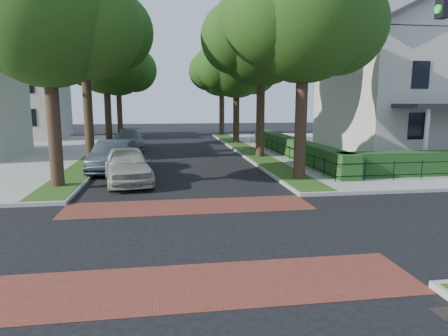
{
  "coord_description": "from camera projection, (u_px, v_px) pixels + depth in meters",
  "views": [
    {
      "loc": [
        -0.83,
        -11.01,
        3.8
      ],
      "look_at": [
        1.12,
        2.02,
        1.6
      ],
      "focal_mm": 32.0,
      "sensor_mm": 36.0,
      "label": 1
    }
  ],
  "objects": [
    {
      "name": "house_victorian",
      "position": [
        421.0,
        70.0,
        28.58
      ],
      "size": [
        13.0,
        13.05,
        12.48
      ],
      "color": "beige",
      "rests_on": "sidewalk_ne"
    },
    {
      "name": "tree_right_far",
      "position": [
        237.0,
        66.0,
        34.8
      ],
      "size": [
        7.25,
        6.23,
        9.74
      ],
      "color": "black",
      "rests_on": "sidewalk_ne"
    },
    {
      "name": "parked_car_front",
      "position": [
        127.0,
        165.0,
        18.68
      ],
      "size": [
        2.86,
        5.31,
        1.72
      ],
      "primitive_type": "imported",
      "rotation": [
        0.0,
        0.0,
        0.17
      ],
      "color": "#B4B4A2",
      "rests_on": "ground"
    },
    {
      "name": "parked_car_rear",
      "position": [
        130.0,
        139.0,
        31.95
      ],
      "size": [
        2.72,
        5.68,
        1.6
      ],
      "primitive_type": "imported",
      "rotation": [
        0.0,
        0.0,
        0.09
      ],
      "color": "gray",
      "rests_on": "ground"
    },
    {
      "name": "tree_left_near",
      "position": [
        51.0,
        17.0,
        16.56
      ],
      "size": [
        7.5,
        6.45,
        10.2
      ],
      "color": "black",
      "rests_on": "sidewalk_nw"
    },
    {
      "name": "house_left_far",
      "position": [
        14.0,
        89.0,
        39.62
      ],
      "size": [
        10.0,
        9.0,
        10.14
      ],
      "color": "beige",
      "rests_on": "sidewalk_nw"
    },
    {
      "name": "crosswalk_far",
      "position": [
        189.0,
        206.0,
        14.61
      ],
      "size": [
        9.0,
        2.2,
        0.01
      ],
      "primitive_type": "cube",
      "color": "maroon",
      "rests_on": "ground"
    },
    {
      "name": "tree_left_far",
      "position": [
        107.0,
        61.0,
        33.16
      ],
      "size": [
        7.0,
        6.02,
        9.86
      ],
      "color": "black",
      "rests_on": "sidewalk_nw"
    },
    {
      "name": "grass_strip_nw",
      "position": [
        102.0,
        152.0,
        29.31
      ],
      "size": [
        1.6,
        29.8,
        0.02
      ],
      "primitive_type": "cube",
      "color": "#274814",
      "rests_on": "sidewalk_nw"
    },
    {
      "name": "tree_right_near",
      "position": [
        305.0,
        16.0,
        18.11
      ],
      "size": [
        7.75,
        6.67,
        10.66
      ],
      "color": "black",
      "rests_on": "sidewalk_ne"
    },
    {
      "name": "grass_strip_ne",
      "position": [
        246.0,
        149.0,
        30.88
      ],
      "size": [
        1.6,
        29.8,
        0.02
      ],
      "primitive_type": "cube",
      "color": "#274814",
      "rests_on": "sidewalk_ne"
    },
    {
      "name": "hedge_main_road",
      "position": [
        291.0,
        147.0,
        27.12
      ],
      "size": [
        1.0,
        18.0,
        1.2
      ],
      "primitive_type": "cube",
      "color": "#1B4518",
      "rests_on": "sidewalk_ne"
    },
    {
      "name": "crosswalk_near",
      "position": [
        208.0,
        285.0,
        8.37
      ],
      "size": [
        9.0,
        2.2,
        0.01
      ],
      "primitive_type": "cube",
      "color": "maroon",
      "rests_on": "ground"
    },
    {
      "name": "tree_left_back",
      "position": [
        119.0,
        67.0,
        41.91
      ],
      "size": [
        7.75,
        6.66,
        10.44
      ],
      "color": "black",
      "rests_on": "sidewalk_nw"
    },
    {
      "name": "parked_car_middle",
      "position": [
        114.0,
        156.0,
        21.89
      ],
      "size": [
        2.43,
        5.34,
        1.7
      ],
      "primitive_type": "imported",
      "rotation": [
        0.0,
        0.0,
        -0.12
      ],
      "color": "#232A34",
      "rests_on": "ground"
    },
    {
      "name": "tree_right_mid",
      "position": [
        262.0,
        36.0,
        25.87
      ],
      "size": [
        8.25,
        7.09,
        11.22
      ],
      "color": "black",
      "rests_on": "sidewalk_ne"
    },
    {
      "name": "sidewalk_ne",
      "position": [
        414.0,
        147.0,
        32.85
      ],
      "size": [
        30.0,
        30.0,
        0.15
      ],
      "primitive_type": "cube",
      "color": "gray",
      "rests_on": "ground"
    },
    {
      "name": "ground",
      "position": [
        196.0,
        235.0,
        11.49
      ],
      "size": [
        120.0,
        120.0,
        0.0
      ],
      "primitive_type": "plane",
      "color": "black",
      "rests_on": "ground"
    },
    {
      "name": "tree_left_mid",
      "position": [
        86.0,
        26.0,
        24.2
      ],
      "size": [
        8.0,
        6.88,
        11.48
      ],
      "color": "black",
      "rests_on": "sidewalk_nw"
    },
    {
      "name": "fence_main_road",
      "position": [
        280.0,
        149.0,
        27.03
      ],
      "size": [
        0.06,
        18.0,
        0.9
      ],
      "primitive_type": null,
      "color": "black",
      "rests_on": "sidewalk_ne"
    },
    {
      "name": "tree_right_back",
      "position": [
        222.0,
        69.0,
        43.53
      ],
      "size": [
        7.5,
        6.45,
        10.2
      ],
      "color": "black",
      "rests_on": "sidewalk_ne"
    }
  ]
}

